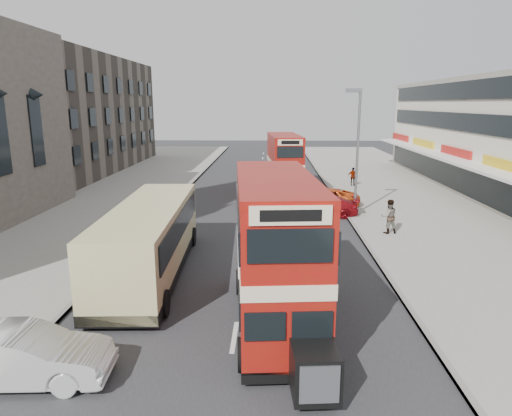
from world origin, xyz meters
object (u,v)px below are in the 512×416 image
(car_right_b, at_px, (325,198))
(pedestrian_far, at_px, (353,177))
(car_left_front, at_px, (23,356))
(car_right_a, at_px, (323,207))
(pedestrian_near, at_px, (389,216))
(cyclist, at_px, (313,208))
(bus_second, at_px, (284,163))
(street_lamp, at_px, (357,143))
(coach, at_px, (150,237))
(bus_main, at_px, (276,251))

(car_right_b, distance_m, pedestrian_far, 8.67)
(car_left_front, xyz_separation_m, car_right_a, (9.93, 18.55, -0.11))
(car_left_front, distance_m, pedestrian_near, 19.26)
(pedestrian_far, relative_size, cyclist, 0.79)
(car_right_a, height_order, car_right_b, car_right_b)
(bus_second, bearing_deg, pedestrian_far, -162.81)
(car_left_front, bearing_deg, pedestrian_far, -28.54)
(pedestrian_near, height_order, pedestrian_far, pedestrian_near)
(car_right_b, distance_m, cyclist, 3.52)
(car_left_front, relative_size, car_right_b, 0.97)
(street_lamp, xyz_separation_m, car_right_b, (-1.51, 2.71, -4.13))
(street_lamp, xyz_separation_m, pedestrian_near, (1.16, -4.38, -3.67))
(coach, xyz_separation_m, car_right_b, (9.03, 13.35, -1.01))
(coach, xyz_separation_m, cyclist, (7.84, 10.05, -0.95))
(coach, distance_m, pedestrian_far, 24.68)
(street_lamp, bearing_deg, car_right_b, 119.24)
(pedestrian_far, distance_m, cyclist, 12.19)
(car_left_front, height_order, car_right_b, car_left_front)
(cyclist, bearing_deg, pedestrian_near, -48.89)
(car_left_front, height_order, car_right_a, car_left_front)
(coach, distance_m, car_right_a, 13.72)
(bus_main, bearing_deg, car_right_b, -106.58)
(cyclist, bearing_deg, bus_main, -104.56)
(coach, xyz_separation_m, car_right_a, (8.60, 10.65, -1.02))
(bus_second, bearing_deg, pedestrian_near, 108.33)
(street_lamp, xyz_separation_m, car_right_a, (-1.95, 0.00, -4.14))
(car_left_front, distance_m, cyclist, 20.15)
(street_lamp, distance_m, car_right_b, 5.17)
(bus_main, distance_m, car_left_front, 7.78)
(bus_second, height_order, car_right_b, bus_second)
(car_right_b, bearing_deg, bus_second, -156.81)
(car_right_a, distance_m, pedestrian_near, 5.39)
(car_right_b, bearing_deg, pedestrian_far, 154.13)
(car_left_front, bearing_deg, bus_second, -19.33)
(car_right_a, height_order, pedestrian_far, pedestrian_far)
(car_left_front, distance_m, pedestrian_far, 32.30)
(street_lamp, relative_size, bus_main, 0.92)
(bus_second, xyz_separation_m, pedestrian_near, (5.45, -12.62, -1.29))
(coach, height_order, pedestrian_far, coach)
(bus_second, distance_m, coach, 19.91)
(bus_second, height_order, cyclist, bus_second)
(car_right_a, relative_size, pedestrian_far, 2.78)
(car_right_a, bearing_deg, car_left_front, -27.75)
(car_right_b, height_order, pedestrian_near, pedestrian_near)
(car_right_a, bearing_deg, coach, -38.49)
(coach, xyz_separation_m, car_left_front, (-1.34, -7.90, -0.91))
(coach, xyz_separation_m, pedestrian_near, (11.71, 6.27, -0.54))
(coach, distance_m, car_left_front, 8.06)
(bus_second, distance_m, car_right_b, 6.43)
(coach, bearing_deg, car_right_b, 53.23)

